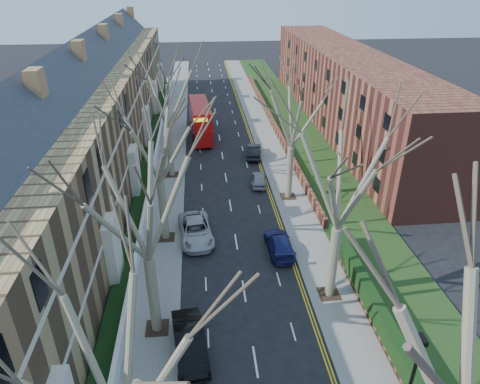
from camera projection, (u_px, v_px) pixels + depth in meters
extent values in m
cube|color=slate|center=(173.00, 139.00, 55.34)|extent=(3.00, 102.00, 0.12)
cube|color=slate|center=(265.00, 136.00, 56.39)|extent=(3.00, 102.00, 0.12)
cube|color=brown|center=(93.00, 124.00, 45.31)|extent=(9.00, 78.00, 10.00)
cube|color=#2B2E35|center=(83.00, 67.00, 42.51)|extent=(4.67, 78.00, 4.67)
cube|color=silver|center=(137.00, 136.00, 46.40)|extent=(0.12, 78.00, 0.35)
cube|color=silver|center=(133.00, 105.00, 44.77)|extent=(0.12, 78.00, 0.35)
cube|color=brown|center=(344.00, 89.00, 58.60)|extent=(8.00, 54.00, 10.00)
cube|color=brown|center=(273.00, 122.00, 59.82)|extent=(0.35, 54.00, 0.90)
cube|color=#543524|center=(395.00, 360.00, 23.82)|extent=(0.40, 24.00, 0.60)
cube|color=black|center=(397.00, 348.00, 23.40)|extent=(0.70, 24.00, 1.20)
cube|color=white|center=(155.00, 160.00, 47.90)|extent=(0.30, 78.00, 1.00)
cube|color=#203B15|center=(298.00, 134.00, 56.74)|extent=(6.00, 102.00, 0.06)
cube|color=black|center=(423.00, 340.00, 15.15)|extent=(0.18, 0.50, 0.22)
cylinder|color=#685D4A|center=(153.00, 295.00, 25.08)|extent=(0.64, 0.64, 5.25)
cube|color=#2D2116|center=(157.00, 328.00, 26.30)|extent=(1.40, 1.40, 0.05)
cylinder|color=#685D4A|center=(163.00, 211.00, 33.92)|extent=(0.64, 0.64, 5.07)
cube|color=#2D2116|center=(166.00, 237.00, 35.10)|extent=(1.40, 1.40, 0.05)
cylinder|color=#685D4A|center=(170.00, 152.00, 44.44)|extent=(0.60, 0.60, 5.25)
cube|color=#2D2116|center=(172.00, 175.00, 45.66)|extent=(1.40, 1.40, 0.05)
cylinder|color=#685D4A|center=(333.00, 263.00, 27.84)|extent=(0.64, 0.64, 5.25)
cube|color=#2D2116|center=(329.00, 294.00, 29.06)|extent=(1.40, 1.40, 0.05)
cylinder|color=#685D4A|center=(290.00, 173.00, 40.19)|extent=(0.60, 0.60, 5.07)
cube|color=#2D2116|center=(288.00, 196.00, 41.37)|extent=(1.40, 1.40, 0.05)
cube|color=#B50E0C|center=(201.00, 126.00, 55.69)|extent=(2.95, 10.27, 2.03)
cube|color=#B50E0C|center=(200.00, 112.00, 54.78)|extent=(2.92, 9.76, 1.84)
cube|color=black|center=(201.00, 123.00, 55.49)|extent=(2.92, 9.46, 0.83)
cube|color=black|center=(200.00, 111.00, 54.74)|extent=(2.91, 9.26, 0.83)
imported|color=black|center=(190.00, 342.00, 24.46)|extent=(2.33, 5.06, 1.61)
imported|color=#ADADB3|center=(196.00, 230.00, 34.84)|extent=(3.14, 5.81, 1.55)
imported|color=navy|center=(279.00, 244.00, 33.35)|extent=(2.00, 4.66, 1.34)
imported|color=gray|center=(259.00, 179.00, 43.59)|extent=(1.92, 3.87, 1.27)
imported|color=black|center=(254.00, 151.00, 49.95)|extent=(2.15, 4.63, 1.47)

